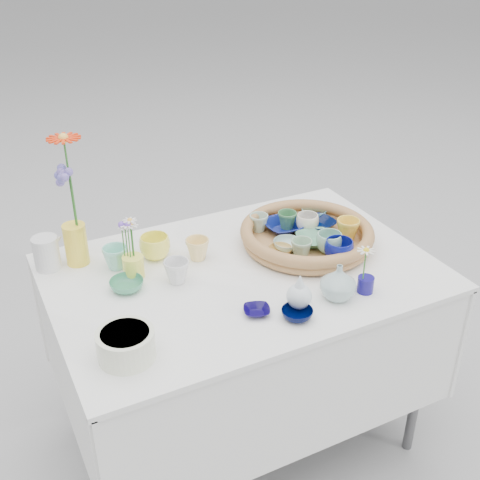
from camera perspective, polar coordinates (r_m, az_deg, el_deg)
name	(u,v)px	position (r m, az deg, el deg)	size (l,w,h in m)	color
ground	(242,434)	(2.50, 0.22, -17.93)	(80.00, 80.00, 0.00)	#A1A1A1
display_table	(242,434)	(2.50, 0.22, -17.93)	(1.26, 0.86, 0.77)	white
wicker_tray	(307,235)	(2.15, 6.34, 0.43)	(0.47, 0.47, 0.08)	#A46731
tray_ceramic_0	(284,226)	(2.20, 4.20, 1.30)	(0.14, 0.14, 0.04)	navy
tray_ceramic_1	(319,224)	(2.24, 7.45, 1.52)	(0.12, 0.12, 0.03)	black
tray_ceramic_2	(348,229)	(2.17, 10.18, 0.99)	(0.08, 0.08, 0.08)	yellow
tray_ceramic_3	(316,240)	(2.13, 7.17, 0.02)	(0.13, 0.13, 0.03)	#52906D
tray_ceramic_4	(301,249)	(2.03, 5.83, -0.86)	(0.07, 0.07, 0.07)	#90B693
tray_ceramic_5	(287,245)	(2.09, 4.52, -0.46)	(0.10, 0.10, 0.03)	#9ABDB8
tray_ceramic_6	(259,223)	(2.19, 1.79, 1.64)	(0.07, 0.07, 0.06)	#A8CAB6
tray_ceramic_7	(307,223)	(2.21, 6.39, 1.63)	(0.08, 0.08, 0.07)	white
tray_ceramic_8	(314,212)	(2.33, 7.06, 2.64)	(0.10, 0.10, 0.03)	#77D2F1
tray_ceramic_9	(339,251)	(2.03, 9.34, -1.01)	(0.10, 0.10, 0.08)	navy
tray_ceramic_10	(280,251)	(2.06, 3.84, -1.01)	(0.08, 0.08, 0.03)	tan
tray_ceramic_11	(329,243)	(2.08, 8.44, -0.25)	(0.09, 0.09, 0.07)	#95D3B4
tray_ceramic_12	(287,220)	(2.22, 4.48, 1.87)	(0.07, 0.07, 0.07)	#3C7749
loose_ceramic_0	(155,247)	(2.07, -8.07, -0.68)	(0.11, 0.11, 0.08)	#FFF553
loose_ceramic_1	(198,249)	(2.05, -4.05, -0.87)	(0.08, 0.08, 0.08)	#FFDB84
loose_ceramic_2	(127,285)	(1.93, -10.69, -4.21)	(0.11, 0.11, 0.03)	#3C8B64
loose_ceramic_3	(177,272)	(1.93, -6.02, -3.00)	(0.08, 0.08, 0.08)	silver
loose_ceramic_4	(257,311)	(1.80, 1.59, -6.74)	(0.08, 0.08, 0.02)	#0A033B
loose_ceramic_5	(116,258)	(2.04, -11.71, -1.65)	(0.08, 0.08, 0.08)	#8CE3C8
loose_ceramic_6	(297,314)	(1.78, 5.43, -6.99)	(0.09, 0.09, 0.03)	black
fluted_bowl	(126,345)	(1.65, -10.76, -9.73)	(0.16, 0.16, 0.08)	silver
bud_vase_paleblue	(299,291)	(1.80, 5.66, -4.80)	(0.08, 0.08, 0.12)	silver
bud_vase_seafoam	(338,282)	(1.86, 9.31, -3.94)	(0.11, 0.11, 0.12)	#9AB5B3
bud_vase_cobalt	(365,284)	(1.92, 11.81, -4.15)	(0.05, 0.05, 0.05)	navy
single_daisy	(365,265)	(1.88, 11.73, -2.32)	(0.07, 0.07, 0.12)	white
tall_vase_yellow	(76,244)	(2.08, -15.28, -0.38)	(0.08, 0.08, 0.14)	yellow
gerbera	(70,183)	(1.99, -15.80, 5.22)	(0.12, 0.12, 0.32)	red
hydrangea	(74,201)	(2.01, -15.48, 3.57)	(0.07, 0.07, 0.25)	#605DBA
white_pitcher	(46,253)	(2.09, -17.88, -1.19)	(0.12, 0.09, 0.11)	silver
daisy_cup	(134,267)	(1.98, -10.07, -2.50)	(0.07, 0.07, 0.07)	#FCF753
daisy_posy	(130,238)	(1.93, -10.40, 0.15)	(0.08, 0.08, 0.14)	white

